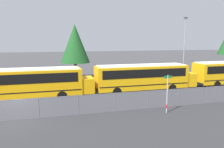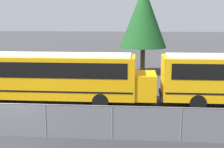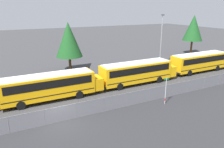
# 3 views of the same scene
# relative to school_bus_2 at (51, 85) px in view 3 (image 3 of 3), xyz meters

# --- Properties ---
(ground_plane) EXTENTS (200.00, 200.00, 0.00)m
(ground_plane) POSITION_rel_school_bus_2_xyz_m (-0.42, -5.59, -1.86)
(ground_plane) COLOR #38383A
(fence) EXTENTS (75.08, 0.07, 1.57)m
(fence) POSITION_rel_school_bus_2_xyz_m (-0.42, -5.59, -1.06)
(fence) COLOR #9EA0A5
(fence) RESTS_ON ground_plane
(school_bus_2) EXTENTS (11.91, 2.52, 3.14)m
(school_bus_2) POSITION_rel_school_bus_2_xyz_m (0.00, 0.00, 0.00)
(school_bus_2) COLOR orange
(school_bus_2) RESTS_ON ground_plane
(school_bus_3) EXTENTS (11.91, 2.52, 3.14)m
(school_bus_3) POSITION_rel_school_bus_2_xyz_m (12.19, 0.20, 0.00)
(school_bus_3) COLOR #EDA80F
(school_bus_3) RESTS_ON ground_plane
(school_bus_4) EXTENTS (11.91, 2.52, 3.14)m
(school_bus_4) POSITION_rel_school_bus_2_xyz_m (25.07, 0.54, 0.00)
(school_bus_4) COLOR #EDA80F
(school_bus_4) RESTS_ON ground_plane
(street_sign) EXTENTS (0.70, 0.09, 3.13)m
(street_sign) POSITION_rel_school_bus_2_xyz_m (11.07, -7.08, -0.21)
(street_sign) COLOR #B7B7BC
(street_sign) RESTS_ON ground_plane
(light_pole) EXTENTS (0.60, 0.24, 9.32)m
(light_pole) POSITION_rel_school_bus_2_xyz_m (21.87, 7.11, 3.19)
(light_pole) COLOR gray
(light_pole) RESTS_ON ground_plane
(tree_1) EXTENTS (4.43, 4.43, 8.95)m
(tree_1) POSITION_rel_school_bus_2_xyz_m (35.00, 11.93, 4.19)
(tree_1) COLOR #51381E
(tree_1) RESTS_ON ground_plane
(tree_2) EXTENTS (4.44, 4.44, 8.26)m
(tree_2) POSITION_rel_school_bus_2_xyz_m (5.64, 11.20, 3.49)
(tree_2) COLOR #51381E
(tree_2) RESTS_ON ground_plane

